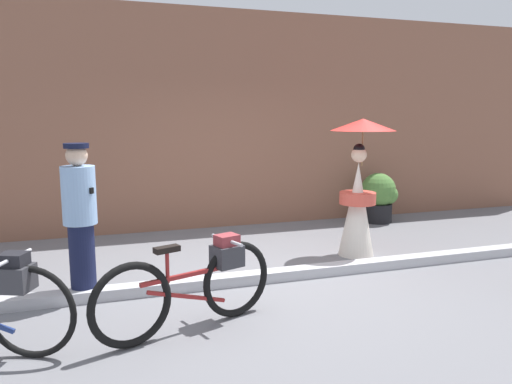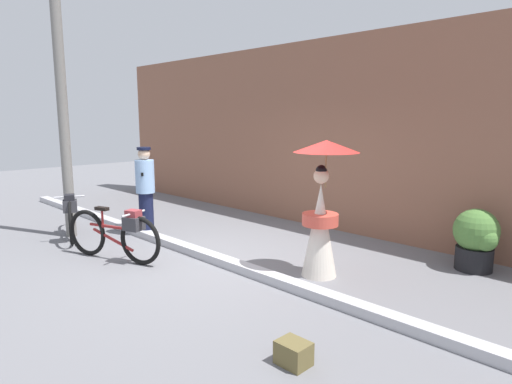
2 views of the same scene
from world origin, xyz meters
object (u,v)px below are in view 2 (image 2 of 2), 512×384
Objects in this scene: backpack_on_pavement at (293,353)px; utility_pole at (62,103)px; bicycle_far_side at (71,213)px; person_officer at (145,189)px; bicycle_near_officer at (116,233)px; person_with_parasol at (322,207)px; potted_plant_by_door at (477,238)px.

utility_pole is at bearing 176.09° from backpack_on_pavement.
bicycle_far_side is 1.04× the size of person_officer.
bicycle_far_side is 0.35× the size of utility_pole.
person_with_parasol is (2.58, 1.65, 0.54)m from bicycle_near_officer.
bicycle_near_officer reaches higher than backpack_on_pavement.
potted_plant_by_door reaches higher than backpack_on_pavement.
person_officer is 5.48m from potted_plant_by_door.
potted_plant_by_door is 3.12× the size of backpack_on_pavement.
utility_pole reaches higher than bicycle_near_officer.
potted_plant_by_door is (5.74, 3.34, 0.02)m from bicycle_far_side.
bicycle_far_side is at bearing -126.08° from person_officer.
backpack_on_pavement is at bearing -3.91° from utility_pole.
person_officer is 5.74× the size of backpack_on_pavement.
bicycle_near_officer is 1.05× the size of person_officer.
utility_pole is at bearing -160.55° from person_with_parasol.
person_officer reaches higher than backpack_on_pavement.
person_officer is at bearing 131.35° from bicycle_near_officer.
potted_plant_by_door is (1.42, 1.73, -0.50)m from person_with_parasol.
person_officer reaches higher than bicycle_near_officer.
bicycle_far_side is at bearing 176.35° from backpack_on_pavement.
bicycle_far_side is (-1.74, 0.04, 0.03)m from bicycle_near_officer.
person_officer is 0.88× the size of person_with_parasol.
potted_plant_by_door is at bearing 29.35° from utility_pole.
person_with_parasol reaches higher than person_officer.
bicycle_far_side is 1.37m from person_officer.
person_officer is 0.34× the size of utility_pole.
bicycle_near_officer is at bearing 175.29° from backpack_on_pavement.
bicycle_far_side is at bearing -159.56° from person_with_parasol.
backpack_on_pavement is at bearing -93.84° from potted_plant_by_door.
potted_plant_by_door reaches higher than bicycle_near_officer.
person_with_parasol is at bearing -129.38° from potted_plant_by_door.
utility_pole is (-5.88, -3.31, 1.93)m from potted_plant_by_door.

